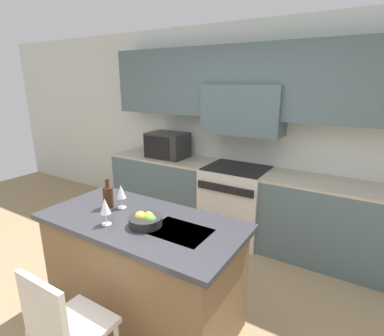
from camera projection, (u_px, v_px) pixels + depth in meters
back_cabinetry at (247, 112)px, 3.79m from camera, size 10.00×0.46×2.70m
back_counter at (236, 202)px, 3.91m from camera, size 3.82×0.62×0.93m
range_stove at (235, 202)px, 3.89m from camera, size 0.78×0.70×0.94m
microwave at (167, 145)px, 4.27m from camera, size 0.56×0.40×0.35m
kitchen_island at (143, 269)px, 2.51m from camera, size 1.67×0.81×0.93m
island_chair at (64, 328)px, 1.82m from camera, size 0.42×0.40×0.95m
wine_bottle at (108, 197)px, 2.58m from camera, size 0.09×0.09×0.26m
wine_glass_near at (105, 207)px, 2.25m from camera, size 0.08×0.08×0.21m
wine_glass_far at (121, 192)px, 2.55m from camera, size 0.08×0.08×0.21m
fruit_bowl at (146, 220)px, 2.27m from camera, size 0.25×0.25×0.10m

